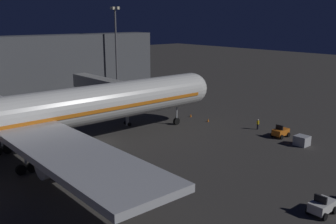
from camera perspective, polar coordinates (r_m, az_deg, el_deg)
name	(u,v)px	position (r m, az deg, el deg)	size (l,w,h in m)	color
ground_plane	(101,142)	(56.76, -9.95, -4.51)	(320.00, 320.00, 0.00)	#383533
airliner_at_gate	(27,117)	(50.91, -20.38, -0.64)	(54.71, 63.01, 18.92)	silver
jet_bridge	(109,87)	(68.15, -8.79, 3.69)	(19.10, 3.40, 7.38)	#9E9E99
apron_floodlight_mast	(116,47)	(86.20, -7.78, 9.63)	(2.90, 0.50, 20.09)	#59595E
pushback_tug	(322,206)	(39.03, 22.02, -12.90)	(1.86, 2.68, 1.95)	silver
baggage_tug_spare	(281,132)	(60.76, 16.48, -2.88)	(1.86, 2.65, 1.95)	orange
baggage_container_spare	(302,141)	(57.76, 19.38, -4.06)	(1.87, 1.77, 1.40)	#B7BABF
ground_crew_marshaller_fwd	(258,124)	(63.79, 13.29, -1.72)	(0.40, 0.40, 1.75)	black
traffic_cone_nose_port	(208,120)	(67.31, 6.02, -1.21)	(0.36, 0.36, 0.55)	orange
traffic_cone_nose_starboard	(191,115)	(70.29, 3.41, -0.51)	(0.36, 0.36, 0.55)	orange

